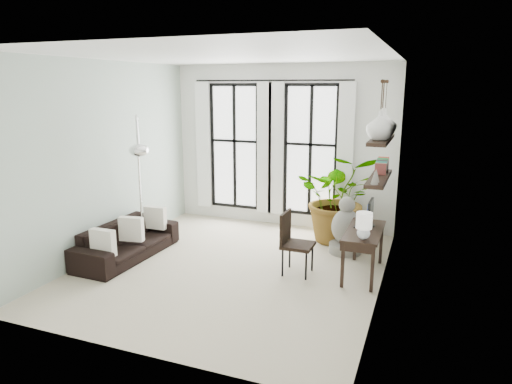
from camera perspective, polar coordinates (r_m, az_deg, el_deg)
The scene contains 16 objects.
floor at distance 7.25m, azimuth -3.09°, elevation -9.45°, with size 5.00×5.00×0.00m, color #BFB698.
ceiling at distance 6.70m, azimuth -3.44°, elevation 16.69°, with size 5.00×5.00×0.00m, color white.
wall_left at distance 7.98m, azimuth -18.21°, elevation 3.97°, with size 5.00×5.00×0.00m, color #A3B5A7.
wall_right at distance 6.23m, azimuth 15.98°, elevation 1.69°, with size 5.00×5.00×0.00m, color white.
wall_back at distance 9.11m, azimuth 3.22°, elevation 5.68°, with size 4.50×4.50×0.00m, color white.
windows at distance 9.11m, azimuth 1.88°, elevation 5.44°, with size 3.26×0.13×2.65m.
wall_shelves at distance 6.71m, azimuth 15.26°, elevation 3.63°, with size 0.25×1.30×0.60m.
sofa at distance 7.87m, azimuth -15.81°, elevation -5.87°, with size 1.96×0.77×0.57m, color black.
throw_pillows at distance 7.75m, azimuth -15.32°, elevation -4.47°, with size 0.40×1.52×0.40m.
plant at distance 8.34m, azimuth 10.39°, elevation -0.71°, with size 1.47×1.27×1.63m, color #2D7228.
desk at distance 6.88m, azimuth 13.31°, elevation -5.01°, with size 0.51×1.20×1.11m.
desk_chair at distance 6.90m, azimuth 4.58°, elevation -5.85°, with size 0.45×0.45×0.95m.
arc_lamp at distance 7.71m, azimuth -14.52°, elevation 5.11°, with size 0.73×0.86×2.33m.
buddha at distance 7.87m, azimuth 11.17°, elevation -4.63°, with size 0.55×0.55×0.98m.
vase_a at distance 6.36m, azimuth 15.28°, elevation 8.02°, with size 0.37×0.37×0.38m, color white.
vase_b at distance 6.76m, azimuth 15.64°, elevation 8.28°, with size 0.37×0.37×0.38m, color white.
Camera 1 is at (2.75, -6.10, 2.79)m, focal length 32.00 mm.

